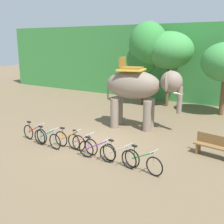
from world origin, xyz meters
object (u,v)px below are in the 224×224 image
Objects in this scene: elephant at (139,88)px; wooden_bench at (213,145)px; bike_pink at (82,144)px; bike_orange at (70,140)px; bike_red at (35,133)px; tree_far_left at (148,45)px; bike_white at (119,155)px; bike_teal at (47,139)px; tree_center at (169,50)px; bike_purple at (97,151)px; tree_right at (142,60)px; bike_green at (143,161)px.

wooden_bench is at bearing -23.19° from elephant.
bike_orange is at bearing 177.22° from bike_pink.
bike_pink is at bearing 2.53° from bike_red.
tree_far_left is 11.25m from bike_white.
bike_teal and bike_pink have the same top height.
wooden_bench is at bearing -48.36° from tree_far_left.
tree_center is 3.40× the size of wooden_bench.
bike_purple is 0.97m from bike_white.
tree_right reaches higher than bike_teal.
bike_purple is 2.00m from bike_green.
elephant is at bearing 84.48° from bike_pink.
elephant is at bearing -64.89° from tree_right.
tree_far_left reaches higher than bike_orange.
bike_teal is (-2.12, -4.71, -1.82)m from elephant.
tree_right is 10.24m from bike_orange.
elephant is at bearing 156.81° from wooden_bench.
tree_center is at bearing 22.56° from tree_far_left.
bike_purple is at bearing 0.44° from bike_teal.
tree_right is 10.31m from bike_red.
bike_teal is 1.01× the size of bike_green.
bike_orange is 6.02m from wooden_bench.
bike_teal is (0.41, -10.10, -2.90)m from tree_right.
bike_green is (3.68, -0.31, 0.00)m from bike_orange.
bike_pink is 1.10× the size of wooden_bench.
bike_purple is (2.58, -10.01, -3.94)m from tree_far_left.
bike_orange is at bearing 175.13° from bike_green.
tree_right is 10.39m from bike_pink.
tree_far_left is 3.52× the size of bike_green.
bike_teal is 1.00× the size of bike_pink.
bike_teal is (-1.42, -10.59, -3.58)m from tree_center.
bike_red and bike_pink have the same top height.
bike_red is at bearing 176.87° from bike_purple.
elephant is 2.48× the size of bike_teal.
bike_teal is at bearing -97.65° from tree_center.
tree_right is 2.62× the size of bike_orange.
tree_center is 3.12× the size of bike_green.
tree_right is at bearing 106.93° from bike_purple.
elephant reaches higher than bike_green.
tree_right is at bearing -164.99° from tree_center.
bike_purple is (0.96, -0.32, 0.00)m from bike_pink.
tree_far_left is at bearing 99.48° from bike_pink.
tree_far_left is 3.48× the size of bike_red.
bike_white is at bearing -78.11° from tree_center.
bike_red and bike_purple have the same top height.
tree_far_left is at bearing 131.64° from wooden_bench.
tree_right reaches higher than bike_purple.
bike_white is at bearing -71.81° from elephant.
bike_pink is (-0.42, -4.37, -1.82)m from elephant.
tree_right reaches higher than bike_white.
bike_purple and bike_white have the same top height.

